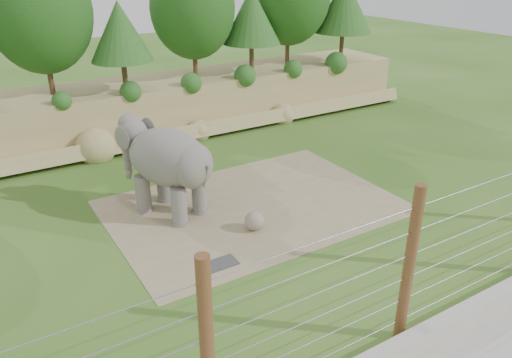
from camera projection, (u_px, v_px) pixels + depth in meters
ground at (290, 249)px, 15.40m from camera, size 90.00×90.00×0.00m
back_embankment at (150, 52)px, 23.85m from camera, size 30.00×5.52×8.77m
dirt_patch at (253, 206)px, 17.96m from camera, size 10.00×7.00×0.02m
drain_grate at (221, 264)px, 14.62m from camera, size 1.00×0.60×0.03m
elephant at (169, 170)px, 16.96m from camera, size 3.14×4.28×3.18m
stone_ball at (254, 221)px, 16.32m from camera, size 0.64×0.64×0.64m
retaining_wall at (416, 341)px, 11.42m from camera, size 26.00×0.35×0.50m
barrier_fence at (409, 266)px, 11.08m from camera, size 20.26×0.26×4.00m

